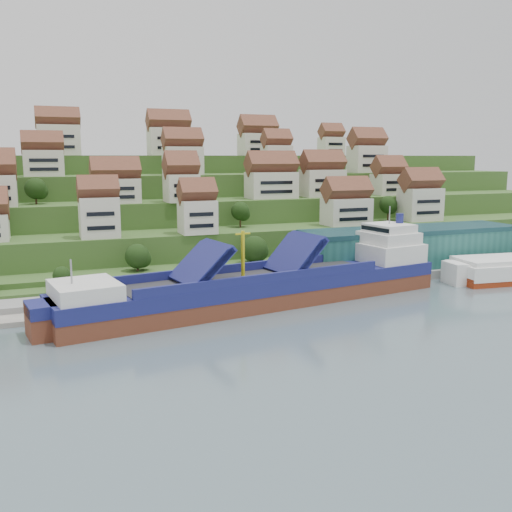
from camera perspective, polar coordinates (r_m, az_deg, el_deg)
name	(u,v)px	position (r m, az deg, el deg)	size (l,w,h in m)	color
ground	(250,307)	(118.12, -0.62, -5.13)	(300.00, 300.00, 0.00)	slate
quay	(305,280)	(138.99, 4.93, -2.40)	(180.00, 14.00, 2.20)	gray
hillside	(151,211)	(215.07, -10.41, 4.42)	(260.00, 128.00, 31.00)	#2D4C1E
hillside_village	(182,176)	(173.76, -7.44, 7.95)	(155.12, 63.71, 29.52)	silver
hillside_trees	(170,211)	(155.12, -8.59, 4.42)	(137.72, 62.25, 30.02)	#1D3913
warehouse	(411,247)	(156.06, 15.25, 0.92)	(60.00, 15.00, 10.00)	#24635C
flagpole	(308,260)	(132.64, 5.19, -0.45)	(1.28, 0.16, 8.00)	gray
cargo_ship	(271,287)	(120.29, 1.53, -3.10)	(86.51, 26.47, 19.06)	brown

